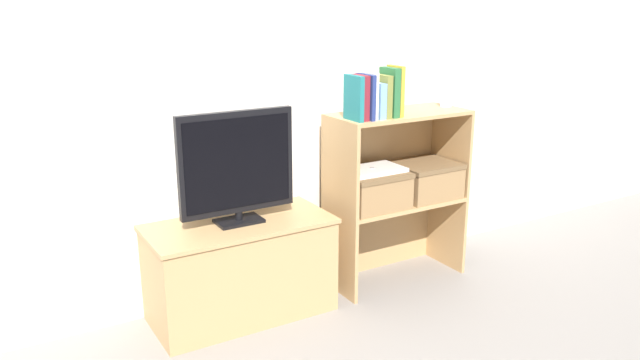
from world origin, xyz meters
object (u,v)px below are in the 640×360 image
at_px(tv, 237,165).
at_px(tv_stand, 241,269).
at_px(book_skyblue, 376,100).
at_px(storage_basket_left, 371,187).
at_px(book_olive, 382,96).
at_px(book_forest, 390,92).
at_px(book_ivory, 370,95).
at_px(book_navy, 366,97).
at_px(book_maroon, 360,98).
at_px(book_mustard, 395,91).
at_px(storage_basket_right, 424,178).
at_px(baby_monitor, 446,97).
at_px(laptop, 372,170).
at_px(book_teal, 354,98).

bearing_deg(tv, tv_stand, 90.00).
distance_m(book_skyblue, storage_basket_left, 0.48).
distance_m(tv, book_olive, 0.81).
relative_size(book_skyblue, book_forest, 0.72).
bearing_deg(book_ivory, storage_basket_left, 40.50).
bearing_deg(book_olive, book_forest, 0.00).
bearing_deg(book_skyblue, book_forest, 0.00).
relative_size(book_navy, storage_basket_left, 0.66).
height_order(tv, book_forest, book_forest).
xyz_separation_m(book_ivory, storage_basket_left, (0.06, 0.05, -0.50)).
distance_m(tv, storage_basket_left, 0.77).
relative_size(book_maroon, book_skyblue, 1.24).
bearing_deg(book_ivory, book_mustard, 0.00).
xyz_separation_m(book_ivory, storage_basket_right, (0.42, 0.05, -0.50)).
xyz_separation_m(tv, book_navy, (0.65, -0.10, 0.29)).
bearing_deg(book_olive, storage_basket_left, 106.04).
bearing_deg(book_mustard, book_forest, 180.00).
height_order(tv, book_ivory, book_ivory).
xyz_separation_m(book_maroon, storage_basket_right, (0.48, 0.05, -0.50)).
height_order(baby_monitor, storage_basket_left, baby_monitor).
xyz_separation_m(book_olive, storage_basket_right, (0.35, 0.05, -0.49)).
relative_size(book_olive, book_forest, 0.86).
bearing_deg(book_olive, tv_stand, 172.07).
xyz_separation_m(tv_stand, book_maroon, (0.62, -0.11, 0.81)).
height_order(book_mustard, laptop, book_mustard).
height_order(book_skyblue, book_olive, book_olive).
distance_m(book_skyblue, book_forest, 0.09).
bearing_deg(book_mustard, book_olive, 180.00).
height_order(book_skyblue, storage_basket_right, book_skyblue).
distance_m(book_maroon, storage_basket_right, 0.69).
height_order(tv_stand, storage_basket_right, storage_basket_right).
height_order(storage_basket_right, laptop, laptop).
xyz_separation_m(book_navy, laptop, (0.09, 0.05, -0.40)).
distance_m(tv_stand, storage_basket_left, 0.81).
relative_size(storage_basket_left, laptop, 1.03).
bearing_deg(tv, storage_basket_right, -2.60).
bearing_deg(book_forest, storage_basket_right, 10.07).
height_order(book_teal, storage_basket_right, book_teal).
bearing_deg(laptop, book_ivory, -139.50).
bearing_deg(laptop, baby_monitor, 1.71).
height_order(tv_stand, book_olive, book_olive).
height_order(book_navy, storage_basket_right, book_navy).
bearing_deg(tv, book_maroon, -9.52).
bearing_deg(baby_monitor, laptop, -178.29).
height_order(book_navy, baby_monitor, book_navy).
bearing_deg(book_skyblue, baby_monitor, 7.40).
bearing_deg(tv, book_skyblue, -8.27).
bearing_deg(laptop, storage_basket_right, 0.00).
bearing_deg(book_maroon, tv, 170.48).
distance_m(book_ivory, storage_basket_left, 0.51).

